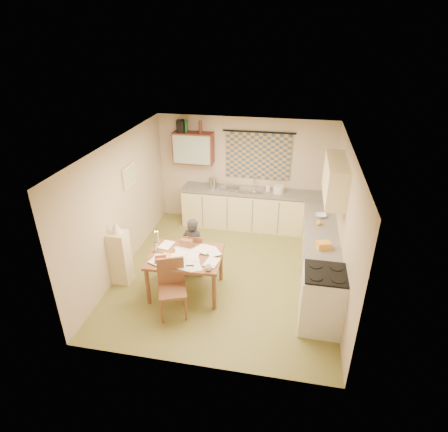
% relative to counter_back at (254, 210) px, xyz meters
% --- Properties ---
extents(floor, '(4.00, 4.50, 0.02)m').
position_rel_counter_back_xyz_m(floor, '(-0.28, -1.95, -0.46)').
color(floor, olive).
rests_on(floor, ground).
extents(ceiling, '(4.00, 4.50, 0.02)m').
position_rel_counter_back_xyz_m(ceiling, '(-0.28, -1.95, 2.06)').
color(ceiling, white).
rests_on(ceiling, floor).
extents(wall_back, '(4.00, 0.02, 2.50)m').
position_rel_counter_back_xyz_m(wall_back, '(-0.28, 0.31, 0.80)').
color(wall_back, '#C6B29A').
rests_on(wall_back, floor).
extents(wall_front, '(4.00, 0.02, 2.50)m').
position_rel_counter_back_xyz_m(wall_front, '(-0.28, -4.21, 0.80)').
color(wall_front, '#C6B29A').
rests_on(wall_front, floor).
extents(wall_left, '(0.02, 4.50, 2.50)m').
position_rel_counter_back_xyz_m(wall_left, '(-2.29, -1.95, 0.80)').
color(wall_left, '#C6B29A').
rests_on(wall_left, floor).
extents(wall_right, '(0.02, 4.50, 2.50)m').
position_rel_counter_back_xyz_m(wall_right, '(1.73, -1.95, 0.80)').
color(wall_right, '#C6B29A').
rests_on(wall_right, floor).
extents(window_blind, '(1.45, 0.03, 1.05)m').
position_rel_counter_back_xyz_m(window_blind, '(0.02, 0.27, 1.20)').
color(window_blind, navy).
rests_on(window_blind, wall_back).
extents(curtain_rod, '(1.60, 0.04, 0.04)m').
position_rel_counter_back_xyz_m(curtain_rod, '(0.02, 0.25, 1.75)').
color(curtain_rod, black).
rests_on(curtain_rod, wall_back).
extents(wall_cabinet, '(0.90, 0.34, 0.70)m').
position_rel_counter_back_xyz_m(wall_cabinet, '(-1.43, 0.13, 1.35)').
color(wall_cabinet, '#58231E').
rests_on(wall_cabinet, wall_back).
extents(wall_cabinet_glass, '(0.84, 0.02, 0.64)m').
position_rel_counter_back_xyz_m(wall_cabinet_glass, '(-1.43, -0.04, 1.35)').
color(wall_cabinet_glass, '#99B2A5').
rests_on(wall_cabinet_glass, wall_back).
extents(upper_cabinet_right, '(0.34, 1.30, 0.70)m').
position_rel_counter_back_xyz_m(upper_cabinet_right, '(1.55, -1.40, 1.40)').
color(upper_cabinet_right, beige).
rests_on(upper_cabinet_right, wall_right).
extents(framed_print, '(0.04, 0.50, 0.40)m').
position_rel_counter_back_xyz_m(framed_print, '(-2.25, -1.55, 1.25)').
color(framed_print, '#EFDDC6').
rests_on(framed_print, wall_left).
extents(print_canvas, '(0.01, 0.42, 0.32)m').
position_rel_counter_back_xyz_m(print_canvas, '(-2.23, -1.55, 1.25)').
color(print_canvas, '#EDE7CD').
rests_on(print_canvas, wall_left).
extents(counter_back, '(3.30, 0.62, 0.92)m').
position_rel_counter_back_xyz_m(counter_back, '(0.00, 0.00, 0.00)').
color(counter_back, beige).
rests_on(counter_back, floor).
extents(counter_right, '(0.62, 2.95, 0.92)m').
position_rel_counter_back_xyz_m(counter_right, '(1.42, -1.77, -0.00)').
color(counter_right, beige).
rests_on(counter_right, floor).
extents(stove, '(0.66, 0.66, 1.02)m').
position_rel_counter_back_xyz_m(stove, '(1.42, -3.07, 0.06)').
color(stove, white).
rests_on(stove, floor).
extents(sink, '(0.57, 0.48, 0.10)m').
position_rel_counter_back_xyz_m(sink, '(-0.09, 0.00, 0.43)').
color(sink, silver).
rests_on(sink, counter_back).
extents(tap, '(0.04, 0.04, 0.28)m').
position_rel_counter_back_xyz_m(tap, '(-0.04, 0.18, 0.61)').
color(tap, silver).
rests_on(tap, counter_back).
extents(dish_rack, '(0.44, 0.42, 0.06)m').
position_rel_counter_back_xyz_m(dish_rack, '(-0.59, 0.00, 0.50)').
color(dish_rack, silver).
rests_on(dish_rack, counter_back).
extents(kettle, '(0.18, 0.18, 0.24)m').
position_rel_counter_back_xyz_m(kettle, '(-0.97, 0.00, 0.59)').
color(kettle, silver).
rests_on(kettle, counter_back).
extents(mixing_bowl, '(0.25, 0.25, 0.16)m').
position_rel_counter_back_xyz_m(mixing_bowl, '(0.53, 0.00, 0.55)').
color(mixing_bowl, white).
rests_on(mixing_bowl, counter_back).
extents(soap_bottle, '(0.11, 0.11, 0.19)m').
position_rel_counter_back_xyz_m(soap_bottle, '(0.29, 0.05, 0.56)').
color(soap_bottle, white).
rests_on(soap_bottle, counter_back).
extents(bowl, '(0.27, 0.27, 0.05)m').
position_rel_counter_back_xyz_m(bowl, '(1.42, -1.04, 0.49)').
color(bowl, white).
rests_on(bowl, counter_right).
extents(orange_bag, '(0.26, 0.22, 0.12)m').
position_rel_counter_back_xyz_m(orange_bag, '(1.42, -2.22, 0.53)').
color(orange_bag, gold).
rests_on(orange_bag, counter_right).
extents(fruit_orange, '(0.10, 0.10, 0.10)m').
position_rel_counter_back_xyz_m(fruit_orange, '(1.37, -1.40, 0.52)').
color(fruit_orange, gold).
rests_on(fruit_orange, counter_right).
extents(speaker, '(0.19, 0.22, 0.26)m').
position_rel_counter_back_xyz_m(speaker, '(-1.71, 0.13, 1.83)').
color(speaker, black).
rests_on(speaker, wall_cabinet).
extents(bottle_green, '(0.08, 0.08, 0.26)m').
position_rel_counter_back_xyz_m(bottle_green, '(-1.59, 0.13, 1.83)').
color(bottle_green, '#195926').
rests_on(bottle_green, wall_cabinet).
extents(bottle_brown, '(0.09, 0.09, 0.26)m').
position_rel_counter_back_xyz_m(bottle_brown, '(-1.26, 0.13, 1.83)').
color(bottle_brown, '#58231E').
rests_on(bottle_brown, wall_cabinet).
extents(dining_table, '(1.30, 1.02, 0.75)m').
position_rel_counter_back_xyz_m(dining_table, '(-0.88, -2.62, -0.07)').
color(dining_table, brown).
rests_on(dining_table, floor).
extents(chair_far, '(0.41, 0.41, 0.85)m').
position_rel_counter_back_xyz_m(chair_far, '(-0.90, -2.01, -0.19)').
color(chair_far, brown).
rests_on(chair_far, floor).
extents(chair_near, '(0.56, 0.56, 0.96)m').
position_rel_counter_back_xyz_m(chair_near, '(-0.93, -3.22, -0.15)').
color(chair_near, brown).
rests_on(chair_near, floor).
extents(person, '(0.50, 0.39, 1.17)m').
position_rel_counter_back_xyz_m(person, '(-0.89, -2.07, 0.13)').
color(person, black).
rests_on(person, floor).
extents(shelf_stand, '(0.32, 0.30, 1.03)m').
position_rel_counter_back_xyz_m(shelf_stand, '(-2.12, -2.56, 0.06)').
color(shelf_stand, beige).
rests_on(shelf_stand, floor).
extents(lampshade, '(0.20, 0.20, 0.22)m').
position_rel_counter_back_xyz_m(lampshade, '(-2.12, -2.56, 0.69)').
color(lampshade, '#EFDDC6').
rests_on(lampshade, shelf_stand).
extents(letter_rack, '(0.23, 0.12, 0.16)m').
position_rel_counter_back_xyz_m(letter_rack, '(-0.92, -2.37, 0.38)').
color(letter_rack, brown).
rests_on(letter_rack, dining_table).
extents(mug, '(0.16, 0.16, 0.09)m').
position_rel_counter_back_xyz_m(mug, '(-0.39, -2.97, 0.34)').
color(mug, white).
rests_on(mug, dining_table).
extents(magazine, '(0.35, 0.38, 0.02)m').
position_rel_counter_back_xyz_m(magazine, '(-1.34, -2.88, 0.31)').
color(magazine, maroon).
rests_on(magazine, dining_table).
extents(book, '(0.17, 0.23, 0.02)m').
position_rel_counter_back_xyz_m(book, '(-1.26, -2.73, 0.31)').
color(book, gold).
rests_on(book, dining_table).
extents(orange_box, '(0.13, 0.09, 0.04)m').
position_rel_counter_back_xyz_m(orange_box, '(-1.19, -2.92, 0.32)').
color(orange_box, gold).
rests_on(orange_box, dining_table).
extents(eyeglasses, '(0.14, 0.07, 0.02)m').
position_rel_counter_back_xyz_m(eyeglasses, '(-0.71, -2.92, 0.31)').
color(eyeglasses, black).
rests_on(eyeglasses, dining_table).
extents(candle_holder, '(0.08, 0.08, 0.18)m').
position_rel_counter_back_xyz_m(candle_holder, '(-1.41, -2.60, 0.39)').
color(candle_holder, silver).
rests_on(candle_holder, dining_table).
extents(candle, '(0.03, 0.03, 0.22)m').
position_rel_counter_back_xyz_m(candle, '(-1.36, -2.58, 0.59)').
color(candle, white).
rests_on(candle, dining_table).
extents(candle_flame, '(0.02, 0.02, 0.02)m').
position_rel_counter_back_xyz_m(candle_flame, '(-1.38, -2.63, 0.71)').
color(candle_flame, '#FFCC66').
rests_on(candle_flame, dining_table).
extents(papers, '(1.18, 0.88, 0.03)m').
position_rel_counter_back_xyz_m(papers, '(-0.85, -2.64, 0.31)').
color(papers, white).
rests_on(papers, dining_table).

